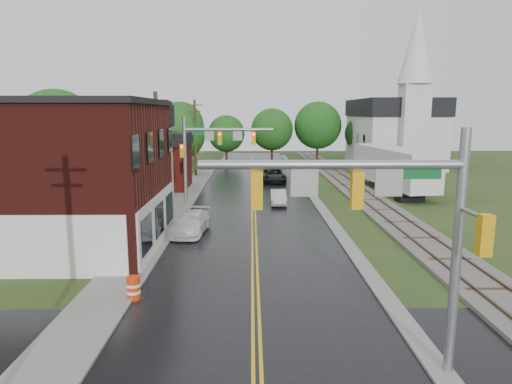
{
  "coord_description": "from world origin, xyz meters",
  "views": [
    {
      "loc": [
        -0.16,
        -10.24,
        7.6
      ],
      "look_at": [
        0.07,
        13.09,
        3.5
      ],
      "focal_mm": 32.0,
      "sensor_mm": 36.0,
      "label": 1
    }
  ],
  "objects_px": {
    "traffic_signal_near": "(383,209)",
    "tree_left_e": "(180,135)",
    "construction_barrel": "(134,288)",
    "suv_dark": "(273,176)",
    "tree_left_b": "(58,133)",
    "traffic_signal_far": "(211,145)",
    "semi_trailer": "(393,166)",
    "sedan_silver": "(278,197)",
    "church": "(396,125)",
    "pickup_white": "(191,223)",
    "utility_pole_c": "(195,137)",
    "brick_building": "(30,175)",
    "tree_left_c": "(126,141)",
    "utility_pole_b": "(157,153)"
  },
  "relations": [
    {
      "from": "church",
      "to": "tree_left_e",
      "type": "distance_m",
      "value": 29.91
    },
    {
      "from": "tree_left_e",
      "to": "construction_barrel",
      "type": "bearing_deg",
      "value": -84.28
    },
    {
      "from": "utility_pole_c",
      "to": "tree_left_b",
      "type": "height_order",
      "value": "tree_left_b"
    },
    {
      "from": "pickup_white",
      "to": "traffic_signal_far",
      "type": "bearing_deg",
      "value": 92.88
    },
    {
      "from": "church",
      "to": "suv_dark",
      "type": "height_order",
      "value": "church"
    },
    {
      "from": "traffic_signal_far",
      "to": "sedan_silver",
      "type": "distance_m",
      "value": 7.06
    },
    {
      "from": "brick_building",
      "to": "semi_trailer",
      "type": "distance_m",
      "value": 31.7
    },
    {
      "from": "utility_pole_c",
      "to": "tree_left_e",
      "type": "distance_m",
      "value": 2.79
    },
    {
      "from": "tree_left_b",
      "to": "utility_pole_b",
      "type": "bearing_deg",
      "value": -41.86
    },
    {
      "from": "brick_building",
      "to": "pickup_white",
      "type": "height_order",
      "value": "brick_building"
    },
    {
      "from": "utility_pole_b",
      "to": "tree_left_e",
      "type": "height_order",
      "value": "utility_pole_b"
    },
    {
      "from": "church",
      "to": "utility_pole_c",
      "type": "xyz_separation_m",
      "value": [
        -26.8,
        -9.74,
        -1.11
      ]
    },
    {
      "from": "utility_pole_b",
      "to": "sedan_silver",
      "type": "height_order",
      "value": "utility_pole_b"
    },
    {
      "from": "tree_left_c",
      "to": "sedan_silver",
      "type": "distance_m",
      "value": 20.87
    },
    {
      "from": "tree_left_b",
      "to": "suv_dark",
      "type": "height_order",
      "value": "tree_left_b"
    },
    {
      "from": "tree_left_e",
      "to": "pickup_white",
      "type": "distance_m",
      "value": 28.79
    },
    {
      "from": "utility_pole_c",
      "to": "utility_pole_b",
      "type": "bearing_deg",
      "value": -90.0
    },
    {
      "from": "traffic_signal_near",
      "to": "tree_left_b",
      "type": "distance_m",
      "value": 36.73
    },
    {
      "from": "brick_building",
      "to": "tree_left_c",
      "type": "height_order",
      "value": "brick_building"
    },
    {
      "from": "suv_dark",
      "to": "semi_trailer",
      "type": "relative_size",
      "value": 0.39
    },
    {
      "from": "utility_pole_b",
      "to": "semi_trailer",
      "type": "xyz_separation_m",
      "value": [
        20.26,
        11.14,
        -2.25
      ]
    },
    {
      "from": "construction_barrel",
      "to": "sedan_silver",
      "type": "bearing_deg",
      "value": 70.03
    },
    {
      "from": "traffic_signal_near",
      "to": "tree_left_e",
      "type": "xyz_separation_m",
      "value": [
        -12.32,
        43.9,
        -0.16
      ]
    },
    {
      "from": "pickup_white",
      "to": "semi_trailer",
      "type": "relative_size",
      "value": 0.34
    },
    {
      "from": "church",
      "to": "semi_trailer",
      "type": "height_order",
      "value": "church"
    },
    {
      "from": "suv_dark",
      "to": "construction_barrel",
      "type": "xyz_separation_m",
      "value": [
        -7.23,
        -31.66,
        -0.26
      ]
    },
    {
      "from": "pickup_white",
      "to": "tree_left_c",
      "type": "bearing_deg",
      "value": 120.21
    },
    {
      "from": "construction_barrel",
      "to": "traffic_signal_near",
      "type": "bearing_deg",
      "value": -33.0
    },
    {
      "from": "brick_building",
      "to": "tree_left_b",
      "type": "bearing_deg",
      "value": 107.61
    },
    {
      "from": "tree_left_e",
      "to": "pickup_white",
      "type": "height_order",
      "value": "tree_left_e"
    },
    {
      "from": "church",
      "to": "suv_dark",
      "type": "bearing_deg",
      "value": -140.64
    },
    {
      "from": "sedan_silver",
      "to": "tree_left_b",
      "type": "bearing_deg",
      "value": 167.23
    },
    {
      "from": "pickup_white",
      "to": "utility_pole_b",
      "type": "bearing_deg",
      "value": 130.05
    },
    {
      "from": "utility_pole_b",
      "to": "tree_left_e",
      "type": "bearing_deg",
      "value": 94.9
    },
    {
      "from": "utility_pole_b",
      "to": "semi_trailer",
      "type": "bearing_deg",
      "value": 28.81
    },
    {
      "from": "construction_barrel",
      "to": "suv_dark",
      "type": "bearing_deg",
      "value": 77.13
    },
    {
      "from": "brick_building",
      "to": "semi_trailer",
      "type": "xyz_separation_m",
      "value": [
        25.94,
        18.14,
        -1.69
      ]
    },
    {
      "from": "traffic_signal_far",
      "to": "suv_dark",
      "type": "bearing_deg",
      "value": 64.89
    },
    {
      "from": "traffic_signal_near",
      "to": "tree_left_e",
      "type": "bearing_deg",
      "value": 105.68
    },
    {
      "from": "brick_building",
      "to": "tree_left_e",
      "type": "distance_m",
      "value": 31.12
    },
    {
      "from": "suv_dark",
      "to": "construction_barrel",
      "type": "height_order",
      "value": "suv_dark"
    },
    {
      "from": "church",
      "to": "sedan_silver",
      "type": "relative_size",
      "value": 5.47
    },
    {
      "from": "traffic_signal_near",
      "to": "semi_trailer",
      "type": "bearing_deg",
      "value": 72.23
    },
    {
      "from": "pickup_white",
      "to": "church",
      "type": "bearing_deg",
      "value": 62.41
    },
    {
      "from": "traffic_signal_far",
      "to": "construction_barrel",
      "type": "distance_m",
      "value": 20.06
    },
    {
      "from": "semi_trailer",
      "to": "church",
      "type": "bearing_deg",
      "value": 72.37
    },
    {
      "from": "traffic_signal_far",
      "to": "tree_left_e",
      "type": "height_order",
      "value": "tree_left_e"
    },
    {
      "from": "tree_left_b",
      "to": "construction_barrel",
      "type": "relative_size",
      "value": 9.92
    },
    {
      "from": "sedan_silver",
      "to": "pickup_white",
      "type": "xyz_separation_m",
      "value": [
        -6.07,
        -9.16,
        0.07
      ]
    },
    {
      "from": "traffic_signal_far",
      "to": "pickup_white",
      "type": "relative_size",
      "value": 1.57
    }
  ]
}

